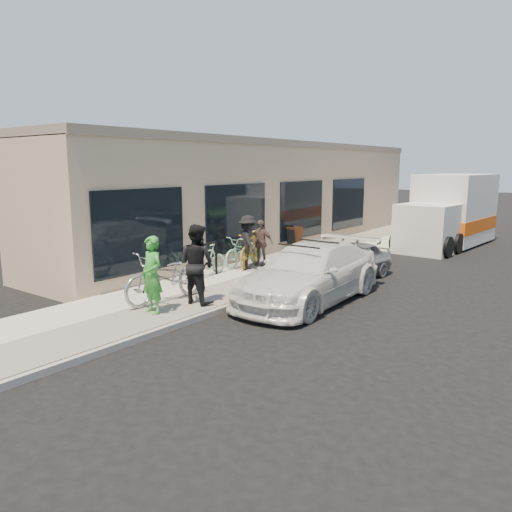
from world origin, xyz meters
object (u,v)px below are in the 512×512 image
Objects in this scene: cruiser_bike_b at (245,251)px; bystander_a at (248,242)px; tandem_bike at (166,276)px; bystander_b at (260,243)px; cruiser_bike_a at (207,260)px; cruiser_bike_c at (251,249)px; bike_rack at (209,256)px; sedan_silver at (350,261)px; woman_rider at (152,275)px; man_standing at (197,264)px; sedan_white at (310,273)px; sandwich_board at (293,238)px; moving_truck at (450,214)px.

bystander_a reaches higher than cruiser_bike_b.
tandem_bike is 4.86m from bystander_b.
cruiser_bike_a is 1.82m from cruiser_bike_c.
bike_rack is at bearing -110.08° from cruiser_bike_c.
cruiser_bike_a is at bearing -137.73° from sedan_silver.
sedan_silver is 1.76× the size of cruiser_bike_b.
tandem_bike is at bearing 135.62° from bystander_a.
woman_rider is 5.42m from cruiser_bike_b.
man_standing reaches higher than woman_rider.
sedan_white reaches higher than tandem_bike.
sedan_silver is at bearing -124.95° from bystander_a.
tandem_bike is at bearing -75.71° from cruiser_bike_b.
cruiser_bike_c is (0.10, 1.83, -0.04)m from bike_rack.
cruiser_bike_c is at bearing -33.78° from bystander_a.
bystander_a is at bearing 151.70° from sedan_white.
bike_rack is 0.53× the size of cruiser_bike_b.
tandem_bike is at bearing -73.64° from sandwich_board.
cruiser_bike_a is 0.89× the size of bystander_a.
bike_rack is 2.18m from bystander_b.
sedan_white is at bearing -87.19° from moving_truck.
sedan_silver is 2.19× the size of cruiser_bike_a.
moving_truck is 4.18× the size of bystander_b.
sandwich_board is at bearing 148.26° from sedan_silver.
sedan_white reaches higher than cruiser_bike_a.
moving_truck is at bearing 59.10° from sandwich_board.
bystander_a is (0.13, -0.34, 0.27)m from cruiser_bike_c.
man_standing is at bearing -68.52° from sandwich_board.
moving_truck is 4.11× the size of cruiser_bike_a.
moving_truck is 11.43m from cruiser_bike_a.
bystander_b is (0.35, 2.13, 0.28)m from cruiser_bike_a.
man_standing is (-1.73, -2.14, 0.36)m from sedan_white.
sedan_white is at bearing -172.67° from bystander_a.
cruiser_bike_b reaches higher than sedan_silver.
cruiser_bike_c is (-3.31, 1.97, -0.00)m from sedan_white.
man_standing is at bearing -53.52° from bike_rack.
bike_rack reaches higher than sedan_silver.
cruiser_bike_b is 1.27× the size of bystander_b.
sedan_white is 3.84m from woman_rider.
bike_rack is at bearing -79.18° from sandwich_board.
moving_truck is at bearing 91.24° from woman_rider.
moving_truck reaches higher than sedan_silver.
cruiser_bike_a is (-3.54, 0.17, -0.11)m from sedan_white.
sedan_silver is 2.97m from bystander_b.
cruiser_bike_b is (-0.07, 1.73, -0.11)m from bike_rack.
sandwich_board is 0.59× the size of cruiser_bike_a.
sandwich_board is at bearing 83.15° from cruiser_bike_c.
man_standing reaches higher than tandem_bike.
cruiser_bike_b is at bearing -160.75° from sedan_silver.
moving_truck reaches higher than bike_rack.
bike_rack reaches higher than cruiser_bike_a.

